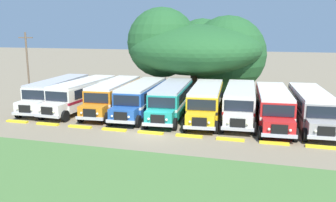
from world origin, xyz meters
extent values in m
plane|color=#84755B|center=(0.00, 0.00, 0.00)|extent=(220.00, 220.00, 0.00)
cube|color=#4C7538|center=(0.00, -8.20, 0.00)|extent=(80.00, 8.65, 0.01)
cube|color=silver|center=(-12.14, 6.63, 1.55)|extent=(3.20, 9.37, 2.10)
cube|color=maroon|center=(-12.14, 6.63, 1.38)|extent=(3.23, 9.39, 0.24)
cube|color=black|center=(-10.89, 7.03, 2.05)|extent=(0.66, 7.98, 0.80)
cube|color=black|center=(-13.43, 6.83, 2.05)|extent=(0.66, 7.98, 0.80)
cube|color=#B2B2B7|center=(-12.14, 6.63, 2.71)|extent=(3.11, 9.26, 0.22)
cube|color=silver|center=(-11.73, 1.35, 1.02)|extent=(2.30, 1.57, 1.05)
cube|color=black|center=(-11.67, 0.61, 1.05)|extent=(1.10, 0.18, 0.70)
cube|color=#B7B7BC|center=(-11.67, 0.57, 0.62)|extent=(2.41, 0.38, 0.24)
cube|color=black|center=(-11.78, 2.01, 2.05)|extent=(2.20, 0.23, 0.84)
cube|color=maroon|center=(-12.49, 11.24, 1.45)|extent=(0.90, 0.13, 1.30)
sphere|color=#EAE5C6|center=(-10.97, 0.61, 1.05)|extent=(0.20, 0.20, 0.20)
sphere|color=#EAE5C6|center=(-12.36, 0.50, 1.05)|extent=(0.20, 0.20, 0.20)
cylinder|color=black|center=(-10.54, 1.54, 0.50)|extent=(0.36, 1.02, 1.00)
cylinder|color=black|center=(-12.93, 1.35, 0.50)|extent=(0.36, 1.02, 1.00)
cylinder|color=black|center=(-11.17, 9.71, 0.50)|extent=(0.36, 1.02, 1.00)
cylinder|color=black|center=(-13.56, 9.53, 0.50)|extent=(0.36, 1.02, 1.00)
cube|color=silver|center=(-9.20, 6.54, 1.55)|extent=(2.77, 9.27, 2.10)
cube|color=maroon|center=(-9.20, 6.54, 1.38)|extent=(2.80, 9.29, 0.24)
cube|color=black|center=(-7.92, 6.80, 2.05)|extent=(0.28, 8.00, 0.80)
cube|color=black|center=(-10.46, 6.88, 2.05)|extent=(0.28, 8.00, 0.80)
cube|color=silver|center=(-9.20, 6.54, 2.71)|extent=(2.69, 9.17, 0.22)
cube|color=silver|center=(-9.36, 1.24, 1.02)|extent=(2.24, 1.46, 1.05)
cube|color=black|center=(-9.38, 0.50, 1.05)|extent=(1.10, 0.13, 0.70)
cube|color=#B7B7BC|center=(-9.38, 0.46, 0.62)|extent=(2.40, 0.27, 0.24)
cube|color=black|center=(-9.34, 1.91, 2.05)|extent=(2.20, 0.13, 0.84)
cube|color=maroon|center=(-9.06, 11.16, 1.45)|extent=(0.90, 0.09, 1.30)
sphere|color=#EAE5C6|center=(-8.68, 0.43, 1.05)|extent=(0.20, 0.20, 0.20)
sphere|color=#EAE5C6|center=(-10.08, 0.47, 1.05)|extent=(0.20, 0.20, 0.20)
cylinder|color=black|center=(-8.16, 1.30, 0.50)|extent=(0.31, 1.01, 1.00)
cylinder|color=black|center=(-10.55, 1.38, 0.50)|extent=(0.31, 1.01, 1.00)
cylinder|color=black|center=(-7.91, 9.50, 0.50)|extent=(0.31, 1.01, 1.00)
cylinder|color=black|center=(-10.31, 9.57, 0.50)|extent=(0.31, 1.01, 1.00)
cube|color=orange|center=(-5.98, 6.82, 1.55)|extent=(3.15, 9.36, 2.10)
cube|color=white|center=(-5.98, 6.82, 1.38)|extent=(3.18, 9.38, 0.24)
cube|color=black|center=(-4.73, 7.21, 2.05)|extent=(0.61, 7.98, 0.80)
cube|color=black|center=(-7.27, 7.03, 2.05)|extent=(0.61, 7.98, 0.80)
cube|color=silver|center=(-5.98, 6.82, 2.71)|extent=(3.07, 9.25, 0.22)
cube|color=orange|center=(-5.60, 1.54, 1.02)|extent=(2.29, 1.55, 1.05)
cube|color=black|center=(-5.54, 0.80, 1.05)|extent=(1.10, 0.18, 0.70)
cube|color=#B7B7BC|center=(-5.54, 0.76, 0.62)|extent=(2.41, 0.37, 0.24)
cube|color=black|center=(-5.65, 2.21, 2.05)|extent=(2.20, 0.22, 0.84)
cube|color=white|center=(-6.31, 11.43, 1.45)|extent=(0.90, 0.12, 1.30)
sphere|color=#EAE5C6|center=(-4.84, 0.80, 1.05)|extent=(0.20, 0.20, 0.20)
sphere|color=#EAE5C6|center=(-6.24, 0.70, 1.05)|extent=(0.20, 0.20, 0.20)
cylinder|color=black|center=(-4.41, 1.72, 0.50)|extent=(0.35, 1.02, 1.00)
cylinder|color=black|center=(-6.80, 1.55, 0.50)|extent=(0.35, 1.02, 1.00)
cylinder|color=black|center=(-5.00, 9.90, 0.50)|extent=(0.35, 1.02, 1.00)
cylinder|color=black|center=(-7.39, 9.73, 0.50)|extent=(0.35, 1.02, 1.00)
cube|color=#23519E|center=(-3.01, 6.54, 1.55)|extent=(3.02, 9.33, 2.10)
cube|color=silver|center=(-3.01, 6.54, 1.38)|extent=(3.05, 9.35, 0.24)
cube|color=black|center=(-1.76, 6.91, 2.05)|extent=(0.50, 7.99, 0.80)
cube|color=black|center=(-4.30, 6.76, 2.05)|extent=(0.50, 7.99, 0.80)
cube|color=beige|center=(-3.01, 6.54, 2.71)|extent=(2.94, 9.22, 0.22)
cube|color=#23519E|center=(-2.71, 1.25, 1.02)|extent=(2.28, 1.52, 1.05)
cube|color=black|center=(-2.67, 0.51, 1.05)|extent=(1.10, 0.16, 0.70)
cube|color=#B7B7BC|center=(-2.66, 0.47, 0.62)|extent=(2.41, 0.34, 0.24)
cube|color=black|center=(-2.75, 1.92, 2.05)|extent=(2.20, 0.19, 0.84)
cube|color=silver|center=(-3.28, 11.15, 1.45)|extent=(0.90, 0.11, 1.30)
sphere|color=#EAE5C6|center=(-1.96, 0.50, 1.05)|extent=(0.20, 0.20, 0.20)
sphere|color=#EAE5C6|center=(-3.36, 0.42, 1.05)|extent=(0.20, 0.20, 0.20)
cylinder|color=black|center=(-1.52, 1.42, 0.50)|extent=(0.34, 1.01, 1.00)
cylinder|color=black|center=(-3.91, 1.28, 0.50)|extent=(0.34, 1.01, 1.00)
cylinder|color=black|center=(-1.99, 9.60, 0.50)|extent=(0.34, 1.01, 1.00)
cylinder|color=black|center=(-4.38, 9.46, 0.50)|extent=(0.34, 1.01, 1.00)
cube|color=teal|center=(-0.06, 6.49, 1.55)|extent=(3.23, 9.37, 2.10)
cube|color=white|center=(-0.06, 6.49, 1.38)|extent=(3.26, 9.39, 0.24)
cube|color=black|center=(1.18, 6.89, 2.05)|extent=(0.68, 7.98, 0.80)
cube|color=black|center=(-1.35, 6.68, 2.05)|extent=(0.68, 7.98, 0.80)
cube|color=#B2B2B7|center=(-0.06, 6.49, 2.71)|extent=(3.15, 9.27, 0.22)
cube|color=teal|center=(0.37, 1.20, 1.02)|extent=(2.31, 1.57, 1.05)
cube|color=black|center=(0.43, 0.47, 1.05)|extent=(1.10, 0.19, 0.70)
cube|color=#B7B7BC|center=(0.43, 0.43, 0.62)|extent=(2.41, 0.39, 0.24)
cube|color=black|center=(0.31, 1.87, 2.05)|extent=(2.20, 0.24, 0.84)
cube|color=white|center=(-0.43, 11.09, 1.45)|extent=(0.90, 0.13, 1.30)
sphere|color=#EAE5C6|center=(1.13, 0.47, 1.05)|extent=(0.20, 0.20, 0.20)
sphere|color=#EAE5C6|center=(-0.27, 0.36, 1.05)|extent=(0.20, 0.20, 0.20)
cylinder|color=black|center=(1.56, 1.40, 0.50)|extent=(0.36, 1.02, 1.00)
cylinder|color=black|center=(-0.84, 1.21, 0.50)|extent=(0.36, 1.02, 1.00)
cylinder|color=black|center=(0.90, 9.57, 0.50)|extent=(0.36, 1.02, 1.00)
cylinder|color=black|center=(-1.50, 9.38, 0.50)|extent=(0.36, 1.02, 1.00)
cube|color=yellow|center=(3.14, 6.51, 1.55)|extent=(3.30, 9.38, 2.10)
cube|color=black|center=(3.14, 6.51, 1.38)|extent=(3.33, 9.41, 0.24)
cube|color=black|center=(4.38, 6.92, 2.05)|extent=(0.74, 7.97, 0.80)
cube|color=black|center=(1.85, 6.70, 2.05)|extent=(0.74, 7.97, 0.80)
cube|color=beige|center=(3.14, 6.51, 2.71)|extent=(3.21, 9.28, 0.22)
cube|color=yellow|center=(3.60, 1.23, 1.02)|extent=(2.31, 1.59, 1.05)
cube|color=black|center=(3.67, 0.49, 1.05)|extent=(1.10, 0.20, 0.70)
cube|color=#B7B7BC|center=(3.67, 0.45, 0.62)|extent=(2.41, 0.41, 0.24)
cube|color=black|center=(3.54, 1.90, 2.05)|extent=(2.20, 0.25, 0.84)
cube|color=black|center=(2.73, 11.11, 1.45)|extent=(0.90, 0.14, 1.30)
sphere|color=#EAE5C6|center=(4.37, 0.51, 1.05)|extent=(0.20, 0.20, 0.20)
sphere|color=#EAE5C6|center=(2.98, 0.38, 1.05)|extent=(0.20, 0.20, 0.20)
cylinder|color=black|center=(4.79, 1.44, 0.50)|extent=(0.37, 1.02, 1.00)
cylinder|color=black|center=(2.40, 1.22, 0.50)|extent=(0.37, 1.02, 1.00)
cylinder|color=black|center=(4.07, 9.60, 0.50)|extent=(0.37, 1.02, 1.00)
cylinder|color=black|center=(1.68, 9.39, 0.50)|extent=(0.37, 1.02, 1.00)
cube|color=silver|center=(6.08, 6.99, 1.55)|extent=(3.01, 9.32, 2.10)
cube|color=red|center=(6.08, 6.99, 1.38)|extent=(3.04, 9.35, 0.24)
cube|color=black|center=(7.34, 7.36, 2.05)|extent=(0.48, 7.99, 0.80)
cube|color=black|center=(4.80, 7.22, 2.05)|extent=(0.48, 7.99, 0.80)
cube|color=beige|center=(6.08, 6.99, 2.71)|extent=(2.92, 9.22, 0.22)
cube|color=silver|center=(6.38, 1.69, 1.02)|extent=(2.27, 1.52, 1.05)
cube|color=black|center=(6.42, 0.96, 1.05)|extent=(1.10, 0.16, 0.70)
cube|color=#B7B7BC|center=(6.42, 0.92, 0.62)|extent=(2.41, 0.33, 0.24)
cube|color=black|center=(6.34, 2.36, 2.05)|extent=(2.20, 0.18, 0.84)
cube|color=red|center=(5.83, 11.60, 1.45)|extent=(0.90, 0.11, 1.30)
sphere|color=#EAE5C6|center=(7.12, 0.94, 1.05)|extent=(0.20, 0.20, 0.20)
sphere|color=#EAE5C6|center=(5.72, 0.87, 1.05)|extent=(0.20, 0.20, 0.20)
cylinder|color=black|center=(7.57, 1.86, 0.50)|extent=(0.34, 1.01, 1.00)
cylinder|color=black|center=(5.18, 1.73, 0.50)|extent=(0.34, 1.01, 1.00)
cylinder|color=black|center=(7.12, 10.05, 0.50)|extent=(0.34, 1.01, 1.00)
cylinder|color=black|center=(4.72, 9.91, 0.50)|extent=(0.34, 1.01, 1.00)
cube|color=red|center=(8.89, 6.09, 1.55)|extent=(3.16, 9.36, 2.10)
cube|color=white|center=(8.89, 6.09, 1.38)|extent=(3.19, 9.38, 0.24)
cube|color=black|center=(10.13, 6.48, 2.05)|extent=(0.62, 7.98, 0.80)
cube|color=black|center=(7.60, 6.30, 2.05)|extent=(0.62, 7.98, 0.80)
cube|color=silver|center=(8.89, 6.09, 2.71)|extent=(3.07, 9.25, 0.22)
cube|color=red|center=(9.27, 0.80, 1.02)|extent=(2.30, 1.56, 1.05)
cube|color=black|center=(9.33, 0.07, 1.05)|extent=(1.10, 0.18, 0.70)
cube|color=#B7B7BC|center=(9.33, 0.03, 0.62)|extent=(2.41, 0.37, 0.24)
cube|color=black|center=(9.22, 1.47, 2.05)|extent=(2.20, 0.22, 0.84)
cube|color=white|center=(8.55, 10.70, 1.45)|extent=(0.90, 0.13, 1.30)
sphere|color=#EAE5C6|center=(10.03, 0.07, 1.05)|extent=(0.20, 0.20, 0.20)
sphere|color=#EAE5C6|center=(8.63, -0.04, 1.05)|extent=(0.20, 0.20, 0.20)
cylinder|color=black|center=(10.46, 0.99, 0.50)|extent=(0.35, 1.02, 1.00)
cylinder|color=black|center=(8.07, 0.82, 0.50)|extent=(0.35, 1.02, 1.00)
cylinder|color=black|center=(9.87, 9.17, 0.50)|extent=(0.35, 1.02, 1.00)
cylinder|color=black|center=(7.47, 8.99, 0.50)|extent=(0.35, 1.02, 1.00)
cube|color=#9E9993|center=(11.89, 6.45, 1.55)|extent=(3.19, 9.36, 2.10)
cube|color=#282828|center=(11.89, 6.45, 1.38)|extent=(3.22, 9.38, 0.24)
cube|color=black|center=(13.13, 6.85, 2.05)|extent=(0.64, 7.98, 0.80)
cube|color=black|center=(10.60, 6.66, 2.05)|extent=(0.64, 7.98, 0.80)
cube|color=silver|center=(11.89, 6.45, 2.71)|extent=(3.10, 9.26, 0.22)
cube|color=#9E9993|center=(12.29, 1.17, 1.02)|extent=(2.30, 1.56, 1.05)
cube|color=black|center=(12.34, 0.43, 1.05)|extent=(1.10, 0.18, 0.70)
cube|color=#B7B7BC|center=(12.34, 0.39, 0.62)|extent=(2.41, 0.38, 0.24)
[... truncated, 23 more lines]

